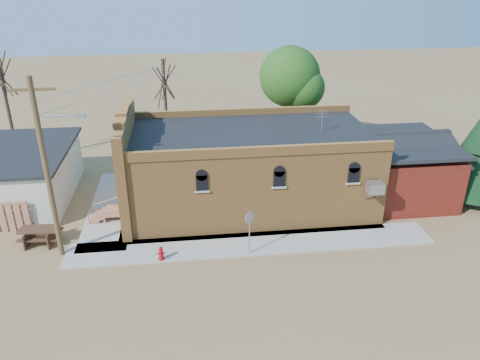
{
  "coord_description": "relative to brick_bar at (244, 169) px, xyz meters",
  "views": [
    {
      "loc": [
        -1.7,
        -19.63,
        13.27
      ],
      "look_at": [
        1.18,
        3.81,
        2.4
      ],
      "focal_mm": 35.0,
      "sensor_mm": 36.0,
      "label": 1
    }
  ],
  "objects": [
    {
      "name": "picnic_table",
      "position": [
        -11.14,
        -3.05,
        -1.78
      ],
      "size": [
        2.13,
        1.67,
        0.85
      ],
      "rotation": [
        0.0,
        0.0,
        -0.06
      ],
      "color": "#452A1B",
      "rests_on": "ground"
    },
    {
      "name": "ground",
      "position": [
        -1.64,
        -5.49,
        -2.34
      ],
      "size": [
        120.0,
        120.0,
        0.0
      ],
      "primitive_type": "plane",
      "color": "olive",
      "rests_on": "ground"
    },
    {
      "name": "tree_leafy",
      "position": [
        4.36,
        8.01,
        3.59
      ],
      "size": [
        4.4,
        4.4,
        8.15
      ],
      "color": "#4A352A",
      "rests_on": "ground"
    },
    {
      "name": "stop_sign",
      "position": [
        -0.46,
        -5.49,
        -0.42
      ],
      "size": [
        0.5,
        0.5,
        2.4
      ],
      "rotation": [
        0.0,
        0.0,
        0.35
      ],
      "color": "#96969B",
      "rests_on": "sidewalk_south"
    },
    {
      "name": "trash_barrel",
      "position": [
        -6.94,
        0.32,
        -1.84
      ],
      "size": [
        0.6,
        0.6,
        0.83
      ],
      "primitive_type": "cylinder",
      "rotation": [
        0.0,
        0.0,
        -0.13
      ],
      "color": "navy",
      "rests_on": "sidewalk_west"
    },
    {
      "name": "brick_bar",
      "position": [
        0.0,
        0.0,
        0.0
      ],
      "size": [
        16.4,
        7.97,
        6.3
      ],
      "color": "#B67737",
      "rests_on": "ground"
    },
    {
      "name": "fire_hydrant",
      "position": [
        -4.84,
        -5.5,
        -1.9
      ],
      "size": [
        0.4,
        0.36,
        0.72
      ],
      "rotation": [
        0.0,
        0.0,
        0.02
      ],
      "color": "#B70A18",
      "rests_on": "sidewalk_south"
    },
    {
      "name": "red_shed",
      "position": [
        9.86,
        0.01,
        -0.07
      ],
      "size": [
        5.4,
        6.4,
        4.3
      ],
      "color": "#4F160D",
      "rests_on": "ground"
    },
    {
      "name": "sidewalk_south",
      "position": [
        -0.14,
        -4.59,
        -2.3
      ],
      "size": [
        19.0,
        2.2,
        0.08
      ],
      "primitive_type": "cube",
      "color": "#9E9991",
      "rests_on": "ground"
    },
    {
      "name": "utility_pole",
      "position": [
        -9.79,
        -4.29,
        2.43
      ],
      "size": [
        3.12,
        0.26,
        9.0
      ],
      "color": "#533821",
      "rests_on": "ground"
    },
    {
      "name": "tree_bare_far",
      "position": [
        -15.64,
        8.51,
        4.02
      ],
      "size": [
        2.8,
        2.8,
        8.16
      ],
      "color": "#4A352A",
      "rests_on": "ground"
    },
    {
      "name": "sidewalk_west",
      "position": [
        -7.94,
        0.51,
        -2.3
      ],
      "size": [
        2.6,
        10.0,
        0.08
      ],
      "primitive_type": "cube",
      "color": "#9E9991",
      "rests_on": "ground"
    },
    {
      "name": "tree_bare_near",
      "position": [
        -4.64,
        7.51,
        3.62
      ],
      "size": [
        2.8,
        2.8,
        7.65
      ],
      "color": "#4A352A",
      "rests_on": "ground"
    }
  ]
}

